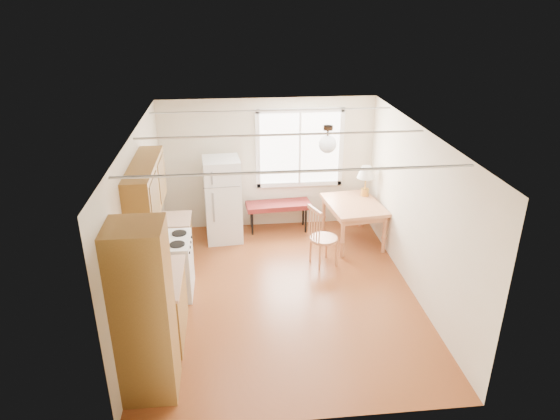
{
  "coord_description": "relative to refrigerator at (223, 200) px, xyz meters",
  "views": [
    {
      "loc": [
        -0.7,
        -6.46,
        4.23
      ],
      "look_at": [
        0.03,
        0.54,
        1.15
      ],
      "focal_mm": 32.0,
      "sensor_mm": 36.0,
      "label": 1
    }
  ],
  "objects": [
    {
      "name": "coffee_maker",
      "position": [
        -0.85,
        -3.28,
        0.26
      ],
      "size": [
        0.24,
        0.29,
        0.39
      ],
      "rotation": [
        0.0,
        0.0,
        0.23
      ],
      "color": "black",
      "rests_on": "kitchen_run"
    },
    {
      "name": "kitchen_run",
      "position": [
        -0.84,
        -2.59,
        0.06
      ],
      "size": [
        0.65,
        3.4,
        2.2
      ],
      "color": "brown",
      "rests_on": "ground"
    },
    {
      "name": "room_shell",
      "position": [
        0.87,
        -1.96,
        0.47
      ],
      "size": [
        4.6,
        5.6,
        2.62
      ],
      "color": "#612B13",
      "rests_on": "ground"
    },
    {
      "name": "table_lamp",
      "position": [
        2.63,
        -0.01,
        0.39
      ],
      "size": [
        0.33,
        0.33,
        0.57
      ],
      "rotation": [
        0.0,
        0.0,
        0.22
      ],
      "color": "gold",
      "rests_on": "dining_table"
    },
    {
      "name": "kettle",
      "position": [
        -0.92,
        -2.89,
        0.22
      ],
      "size": [
        0.12,
        0.12,
        0.24
      ],
      "color": "red",
      "rests_on": "kitchen_run"
    },
    {
      "name": "dining_table",
      "position": [
        2.34,
        -0.36,
        -0.12
      ],
      "size": [
        1.05,
        1.32,
        0.76
      ],
      "rotation": [
        0.0,
        0.0,
        0.12
      ],
      "color": "#AF6B43",
      "rests_on": "ground"
    },
    {
      "name": "window_unit",
      "position": [
        1.47,
        0.52,
        0.77
      ],
      "size": [
        1.64,
        0.05,
        1.51
      ],
      "color": "white",
      "rests_on": "room_shell"
    },
    {
      "name": "refrigerator",
      "position": [
        0.0,
        0.0,
        0.0
      ],
      "size": [
        0.69,
        0.7,
        1.56
      ],
      "rotation": [
        0.0,
        0.0,
        0.08
      ],
      "color": "white",
      "rests_on": "ground"
    },
    {
      "name": "pendant_light",
      "position": [
        1.57,
        -1.56,
        1.46
      ],
      "size": [
        0.26,
        0.26,
        0.4
      ],
      "color": "black",
      "rests_on": "room_shell"
    },
    {
      "name": "bench",
      "position": [
        1.04,
        0.26,
        -0.28
      ],
      "size": [
        1.24,
        0.53,
        0.56
      ],
      "rotation": [
        0.0,
        0.0,
        0.07
      ],
      "color": "#5B1615",
      "rests_on": "ground"
    },
    {
      "name": "chair",
      "position": [
        1.56,
        -1.17,
        -0.18
      ],
      "size": [
        0.51,
        0.5,
        1.05
      ],
      "rotation": [
        0.0,
        0.0,
        0.35
      ],
      "color": "#AF6B43",
      "rests_on": "ground"
    }
  ]
}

